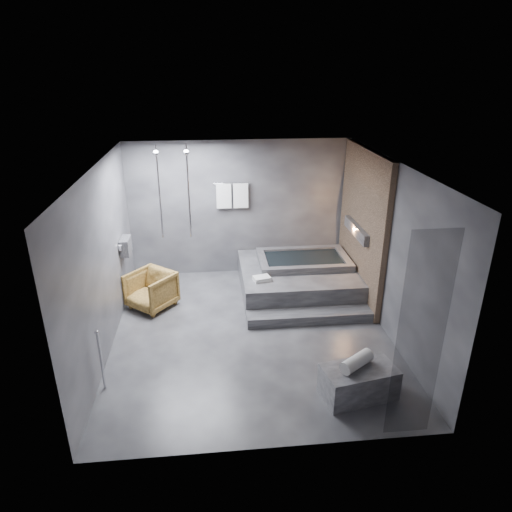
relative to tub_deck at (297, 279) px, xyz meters
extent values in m
plane|color=#28282B|center=(-1.05, -1.45, -0.25)|extent=(5.00, 5.00, 0.00)
cube|color=#444446|center=(-1.05, -1.45, 2.55)|extent=(4.50, 5.00, 0.04)
cube|color=#313236|center=(-1.05, 1.05, 1.15)|extent=(4.50, 0.04, 2.80)
cube|color=#313236|center=(-1.05, -3.95, 1.15)|extent=(4.50, 0.04, 2.80)
cube|color=#313236|center=(-3.30, -1.45, 1.15)|extent=(0.04, 5.00, 2.80)
cube|color=#313236|center=(1.20, -1.45, 1.15)|extent=(0.04, 5.00, 2.80)
cube|color=#A27F5F|center=(1.14, -0.20, 1.15)|extent=(0.10, 2.40, 2.78)
cube|color=#FF9938|center=(1.06, -0.20, 1.05)|extent=(0.14, 1.20, 0.20)
cube|color=slate|center=(-3.21, -0.05, 0.85)|extent=(0.16, 0.42, 0.30)
imported|color=beige|center=(-3.20, -0.15, 0.80)|extent=(0.08, 0.08, 0.21)
imported|color=beige|center=(-3.20, 0.05, 0.78)|extent=(0.07, 0.07, 0.15)
cylinder|color=silver|center=(-2.05, 0.60, 1.65)|extent=(0.04, 0.04, 1.80)
cylinder|color=silver|center=(-2.60, 0.60, 1.65)|extent=(0.04, 0.04, 1.80)
cylinder|color=silver|center=(-1.20, 0.99, 1.70)|extent=(0.75, 0.02, 0.02)
cube|color=white|center=(-1.37, 0.97, 1.45)|extent=(0.30, 0.06, 0.50)
cube|color=white|center=(-1.03, 0.97, 1.45)|extent=(0.30, 0.06, 0.50)
cylinder|color=silver|center=(-3.20, -2.65, 0.20)|extent=(0.04, 0.04, 0.90)
cube|color=black|center=(0.60, -3.90, 1.10)|extent=(0.55, 0.01, 2.60)
cube|color=#2D2D2F|center=(0.00, 0.00, 0.00)|extent=(2.20, 2.00, 0.50)
cube|color=#2D2D2F|center=(0.00, -1.18, -0.16)|extent=(2.20, 0.36, 0.18)
cube|color=#363538|center=(0.24, -3.15, -0.03)|extent=(1.05, 0.71, 0.44)
imported|color=#4F3613|center=(-2.79, -0.37, 0.09)|extent=(1.04, 1.04, 0.68)
cylinder|color=silver|center=(0.20, -3.12, 0.28)|extent=(0.52, 0.44, 0.18)
cube|color=silver|center=(-0.77, -0.51, 0.29)|extent=(0.34, 0.28, 0.08)
camera|label=1|loc=(-1.64, -7.96, 3.91)|focal=32.00mm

